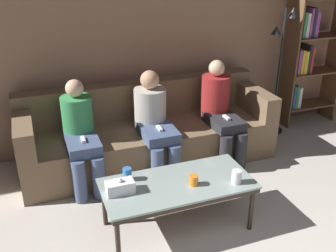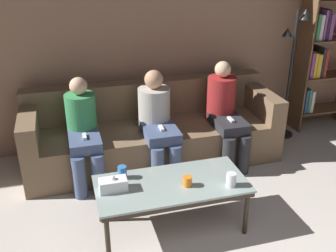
{
  "view_description": "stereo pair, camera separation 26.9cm",
  "coord_description": "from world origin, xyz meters",
  "views": [
    {
      "loc": [
        -1.16,
        -0.64,
        2.23
      ],
      "look_at": [
        0.0,
        2.5,
        0.68
      ],
      "focal_mm": 42.0,
      "sensor_mm": 36.0,
      "label": 1
    },
    {
      "loc": [
        -0.9,
        -0.72,
        2.23
      ],
      "look_at": [
        0.0,
        2.5,
        0.68
      ],
      "focal_mm": 42.0,
      "sensor_mm": 36.0,
      "label": 2
    }
  ],
  "objects": [
    {
      "name": "cup_near_left",
      "position": [
        -0.02,
        1.83,
        0.49
      ],
      "size": [
        0.07,
        0.07,
        0.09
      ],
      "color": "orange",
      "rests_on": "coffee_table"
    },
    {
      "name": "tissue_box",
      "position": [
        -0.61,
        1.93,
        0.5
      ],
      "size": [
        0.22,
        0.12,
        0.13
      ],
      "color": "white",
      "rests_on": "coffee_table"
    },
    {
      "name": "couch",
      "position": [
        0.0,
        3.15,
        0.31
      ],
      "size": [
        2.75,
        0.87,
        0.84
      ],
      "color": "brown",
      "rests_on": "ground_plane"
    },
    {
      "name": "standing_lamp",
      "position": [
        1.77,
        3.29,
        0.96
      ],
      "size": [
        0.31,
        0.26,
        1.58
      ],
      "color": "black",
      "rests_on": "ground_plane"
    },
    {
      "name": "coffee_table",
      "position": [
        -0.14,
        1.9,
        0.41
      ],
      "size": [
        1.25,
        0.59,
        0.45
      ],
      "color": "#8C9E99",
      "rests_on": "ground_plane"
    },
    {
      "name": "cup_far_center",
      "position": [
        -0.51,
        2.09,
        0.5
      ],
      "size": [
        0.07,
        0.07,
        0.11
      ],
      "color": "#3372BF",
      "rests_on": "coffee_table"
    },
    {
      "name": "cup_near_right",
      "position": [
        0.32,
        1.74,
        0.51
      ],
      "size": [
        0.08,
        0.08,
        0.12
      ],
      "color": "silver",
      "rests_on": "coffee_table"
    },
    {
      "name": "seated_person_mid_right",
      "position": [
        0.76,
        2.92,
        0.59
      ],
      "size": [
        0.31,
        0.69,
        1.11
      ],
      "color": "#28282D",
      "rests_on": "ground_plane"
    },
    {
      "name": "bookshelf",
      "position": [
        2.28,
        3.43,
        0.95
      ],
      "size": [
        0.76,
        0.32,
        1.87
      ],
      "color": "brown",
      "rests_on": "ground_plane"
    },
    {
      "name": "wall_back",
      "position": [
        0.0,
        3.66,
        1.3
      ],
      "size": [
        12.0,
        0.06,
        2.6
      ],
      "color": "#9E755B",
      "rests_on": "ground_plane"
    },
    {
      "name": "seated_person_left_end",
      "position": [
        -0.76,
        2.91,
        0.56
      ],
      "size": [
        0.31,
        0.68,
        1.06
      ],
      "color": "#47567A",
      "rests_on": "ground_plane"
    },
    {
      "name": "seated_person_mid_left",
      "position": [
        0.0,
        2.92,
        0.58
      ],
      "size": [
        0.34,
        0.72,
        1.07
      ],
      "color": "#47567A",
      "rests_on": "ground_plane"
    }
  ]
}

